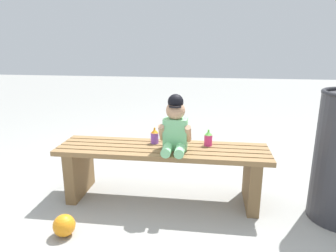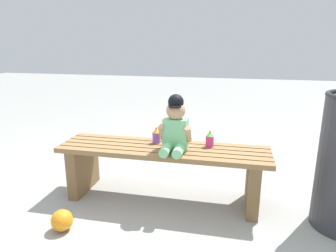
# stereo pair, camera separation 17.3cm
# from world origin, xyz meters

# --- Properties ---
(ground_plane) EXTENTS (16.00, 16.00, 0.00)m
(ground_plane) POSITION_xyz_m (0.00, 0.00, 0.00)
(ground_plane) COLOR #999993
(park_bench) EXTENTS (1.56, 0.39, 0.42)m
(park_bench) POSITION_xyz_m (0.00, 0.00, 0.28)
(park_bench) COLOR olive
(park_bench) RESTS_ON ground_plane
(child_figure) EXTENTS (0.23, 0.27, 0.40)m
(child_figure) POSITION_xyz_m (0.10, -0.04, 0.60)
(child_figure) COLOR #7FCC8C
(child_figure) RESTS_ON park_bench
(sippy_cup_left) EXTENTS (0.06, 0.06, 0.12)m
(sippy_cup_left) POSITION_xyz_m (-0.07, 0.09, 0.48)
(sippy_cup_left) COLOR #8C4CCC
(sippy_cup_left) RESTS_ON park_bench
(sippy_cup_right) EXTENTS (0.06, 0.06, 0.12)m
(sippy_cup_right) POSITION_xyz_m (0.34, 0.09, 0.48)
(sippy_cup_right) COLOR #E5337F
(sippy_cup_right) RESTS_ON park_bench
(toy_ball) EXTENTS (0.14, 0.14, 0.14)m
(toy_ball) POSITION_xyz_m (-0.54, -0.55, 0.07)
(toy_ball) COLOR orange
(toy_ball) RESTS_ON ground_plane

